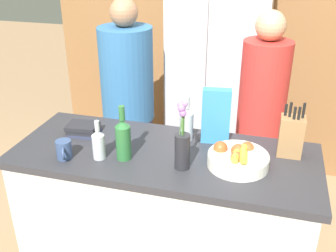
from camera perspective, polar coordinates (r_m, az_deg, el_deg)
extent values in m
cube|color=silver|center=(2.38, -0.55, -13.89)|extent=(1.57, 0.63, 0.87)
cube|color=#2D2D33|center=(2.12, -0.60, -4.35)|extent=(1.64, 0.66, 0.04)
cube|color=brown|center=(3.46, 6.96, 14.67)|extent=(2.84, 0.12, 2.60)
cube|color=#B7B7BC|center=(3.19, 7.26, 7.40)|extent=(0.73, 0.60, 1.92)
cylinder|color=#B7B7BC|center=(2.87, 5.29, 7.43)|extent=(0.02, 0.02, 1.06)
cylinder|color=silver|center=(2.01, 10.12, -4.95)|extent=(0.31, 0.31, 0.06)
torus|color=silver|center=(2.00, 10.19, -4.21)|extent=(0.31, 0.31, 0.02)
sphere|color=#C64C23|center=(1.96, 9.95, -4.59)|extent=(0.07, 0.07, 0.07)
sphere|color=#C64C23|center=(2.08, 11.41, -3.22)|extent=(0.07, 0.07, 0.07)
sphere|color=#C64C23|center=(2.01, 10.14, -3.61)|extent=(0.07, 0.07, 0.07)
sphere|color=#C64C23|center=(2.03, 7.62, -3.22)|extent=(0.08, 0.08, 0.08)
cylinder|color=yellow|center=(1.97, 9.89, -3.94)|extent=(0.04, 0.14, 0.03)
cylinder|color=yellow|center=(1.95, 10.93, -3.99)|extent=(0.05, 0.14, 0.03)
cube|color=olive|center=(2.14, 17.41, -1.43)|extent=(0.12, 0.10, 0.21)
cylinder|color=black|center=(2.10, 16.72, 2.13)|extent=(0.01, 0.01, 0.07)
cylinder|color=black|center=(2.09, 17.33, 2.16)|extent=(0.01, 0.01, 0.09)
cylinder|color=black|center=(2.07, 17.90, 1.67)|extent=(0.01, 0.01, 0.08)
cylinder|color=black|center=(2.07, 18.49, 1.63)|extent=(0.01, 0.01, 0.08)
cylinder|color=black|center=(2.09, 19.09, 2.01)|extent=(0.01, 0.01, 0.09)
cylinder|color=#232328|center=(1.93, 2.08, -3.72)|extent=(0.08, 0.08, 0.18)
cylinder|color=#477538|center=(1.86, 2.36, 0.90)|extent=(0.01, 0.02, 0.16)
sphere|color=#9966B2|center=(1.82, 2.52, 3.17)|extent=(0.02, 0.02, 0.02)
cylinder|color=#477538|center=(1.87, 2.23, 0.29)|extent=(0.01, 0.01, 0.11)
sphere|color=#9966B2|center=(1.85, 2.30, 1.89)|extent=(0.03, 0.03, 0.03)
cylinder|color=#477538|center=(1.87, 2.00, 0.85)|extent=(0.02, 0.02, 0.15)
sphere|color=#9966B2|center=(1.84, 1.94, 3.02)|extent=(0.04, 0.04, 0.04)
cylinder|color=#477538|center=(1.86, 2.04, 0.62)|extent=(0.01, 0.01, 0.14)
sphere|color=#9966B2|center=(1.83, 2.00, 2.60)|extent=(0.04, 0.04, 0.04)
cylinder|color=#477538|center=(1.86, 2.15, 0.26)|extent=(0.01, 0.01, 0.12)
sphere|color=#9966B2|center=(1.84, 2.18, 1.87)|extent=(0.04, 0.04, 0.04)
cube|color=teal|center=(2.17, 6.97, 1.43)|extent=(0.16, 0.08, 0.31)
cylinder|color=#334770|center=(2.11, -14.86, -3.30)|extent=(0.08, 0.08, 0.10)
torus|color=#334770|center=(2.07, -14.93, -3.86)|extent=(0.04, 0.07, 0.07)
cube|color=#2D334C|center=(2.35, -11.99, -0.96)|extent=(0.17, 0.14, 0.02)
cube|color=#232328|center=(2.35, -12.25, -0.51)|extent=(0.18, 0.14, 0.02)
cube|color=#232328|center=(2.34, -12.30, 0.00)|extent=(0.19, 0.15, 0.02)
cylinder|color=#286633|center=(2.03, -6.48, -2.41)|extent=(0.08, 0.08, 0.18)
cone|color=#286633|center=(1.98, -6.64, 0.38)|extent=(0.08, 0.08, 0.04)
cylinder|color=#286633|center=(1.96, -6.72, 1.86)|extent=(0.03, 0.03, 0.08)
cylinder|color=#B2BCC1|center=(2.21, 2.71, -0.04)|extent=(0.08, 0.08, 0.16)
cone|color=#B2BCC1|center=(2.17, 2.76, 2.23)|extent=(0.08, 0.08, 0.03)
cylinder|color=#B2BCC1|center=(2.16, 2.79, 3.43)|extent=(0.03, 0.03, 0.07)
cylinder|color=#B2BCC1|center=(2.06, -10.01, -2.97)|extent=(0.07, 0.07, 0.13)
cone|color=#B2BCC1|center=(2.03, -10.18, -1.02)|extent=(0.07, 0.07, 0.03)
cylinder|color=#B2BCC1|center=(2.01, -10.27, 0.01)|extent=(0.03, 0.03, 0.06)
cube|color=#383842|center=(3.05, -5.40, -5.25)|extent=(0.33, 0.26, 0.78)
cylinder|color=#2D6093|center=(2.76, -6.01, 7.51)|extent=(0.37, 0.37, 0.65)
sphere|color=#996B4C|center=(2.66, -6.44, 16.08)|extent=(0.19, 0.19, 0.19)
cube|color=#383842|center=(2.89, 12.25, -7.93)|extent=(0.26, 0.20, 0.76)
cylinder|color=red|center=(2.58, 13.68, 5.06)|extent=(0.31, 0.31, 0.63)
sphere|color=tan|center=(2.47, 14.69, 13.93)|extent=(0.18, 0.18, 0.18)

